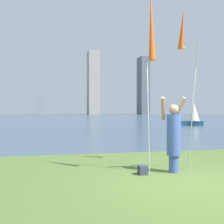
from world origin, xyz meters
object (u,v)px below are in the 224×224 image
object	(u,v)px
bag	(143,170)
sailboat_2	(194,114)
kite_flag_right	(183,34)
person	(174,135)
kite_flag_left	(151,30)

from	to	relation	value
bag	sailboat_2	size ratio (longest dim) A/B	0.06
kite_flag_right	person	bearing A→B (deg)	-130.13
kite_flag_left	sailboat_2	world-z (taller)	kite_flag_left
person	kite_flag_right	bearing A→B (deg)	44.88
person	kite_flag_left	xyz separation A→B (m)	(-0.59, -0.06, 2.47)
person	sailboat_2	xyz separation A→B (m)	(10.99, 19.00, 0.24)
person	bag	size ratio (longest dim) A/B	8.52
person	sailboat_2	distance (m)	21.95
kite_flag_right	sailboat_2	distance (m)	21.19
bag	sailboat_2	bearing A→B (deg)	58.25
kite_flag_right	sailboat_2	world-z (taller)	kite_flag_right
kite_flag_right	bag	world-z (taller)	kite_flag_right
kite_flag_left	kite_flag_right	bearing A→B (deg)	32.63
person	bag	xyz separation A→B (m)	(-0.80, -0.06, -0.79)
kite_flag_left	kite_flag_right	distance (m)	1.41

